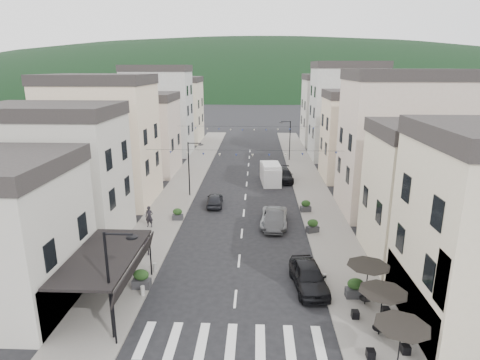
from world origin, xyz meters
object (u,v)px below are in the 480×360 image
(parked_car_c, at_px, (274,217))
(pedestrian_a, at_px, (149,217))
(parked_car_d, at_px, (284,175))
(parked_car_e, at_px, (215,200))
(parked_car_a, at_px, (309,276))
(pedestrian_b, at_px, (146,244))
(parked_car_b, at_px, (275,220))
(delivery_van, at_px, (270,173))

(parked_car_c, xyz_separation_m, pedestrian_a, (-10.93, -1.24, 0.37))
(parked_car_d, bearing_deg, parked_car_e, -130.41)
(parked_car_a, distance_m, pedestrian_b, 12.22)
(parked_car_d, height_order, pedestrian_a, pedestrian_a)
(pedestrian_a, bearing_deg, pedestrian_b, -73.35)
(pedestrian_b, bearing_deg, parked_car_b, 52.55)
(parked_car_e, height_order, pedestrian_a, pedestrian_a)
(parked_car_b, bearing_deg, delivery_van, 94.23)
(parked_car_c, xyz_separation_m, delivery_van, (0.07, 13.58, 0.54))
(parked_car_a, height_order, pedestrian_a, pedestrian_a)
(parked_car_c, bearing_deg, pedestrian_a, -169.29)
(parked_car_c, relative_size, parked_car_d, 1.00)
(parked_car_b, distance_m, delivery_van, 14.23)
(delivery_van, bearing_deg, parked_car_d, 25.52)
(parked_car_c, relative_size, parked_car_e, 1.28)
(delivery_van, bearing_deg, parked_car_c, -95.12)
(pedestrian_b, bearing_deg, pedestrian_a, 122.98)
(parked_car_e, xyz_separation_m, pedestrian_b, (-3.93, -11.52, 0.33))
(parked_car_c, distance_m, parked_car_e, 7.59)
(parked_car_a, xyz_separation_m, parked_car_e, (-7.63, 15.46, -0.15))
(delivery_van, relative_size, pedestrian_a, 2.87)
(pedestrian_b, bearing_deg, delivery_van, 85.01)
(parked_car_a, bearing_deg, parked_car_c, 93.07)
(parked_car_d, bearing_deg, pedestrian_b, -120.88)
(parked_car_a, bearing_deg, pedestrian_b, 154.63)
(parked_car_d, xyz_separation_m, pedestrian_b, (-11.56, -21.27, 0.27))
(parked_car_c, height_order, pedestrian_a, pedestrian_a)
(parked_car_c, distance_m, pedestrian_a, 11.00)
(parked_car_c, bearing_deg, parked_car_a, -76.14)
(delivery_van, relative_size, pedestrian_b, 3.09)
(pedestrian_a, bearing_deg, parked_car_e, 54.68)
(parked_car_b, xyz_separation_m, delivery_van, (0.04, 14.22, 0.49))
(parked_car_a, xyz_separation_m, parked_car_d, (0.00, 25.20, -0.09))
(pedestrian_a, bearing_deg, parked_car_b, 7.75)
(parked_car_a, bearing_deg, parked_car_e, 109.70)
(parked_car_c, bearing_deg, parked_car_d, 87.20)
(delivery_van, distance_m, pedestrian_b, 22.52)
(parked_car_e, xyz_separation_m, pedestrian_a, (-5.10, -6.10, 0.40))
(parked_car_b, height_order, delivery_van, delivery_van)
(parked_car_c, bearing_deg, parked_car_b, -82.99)
(pedestrian_b, bearing_deg, parked_car_c, 55.25)
(parked_car_b, bearing_deg, parked_car_a, -75.55)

